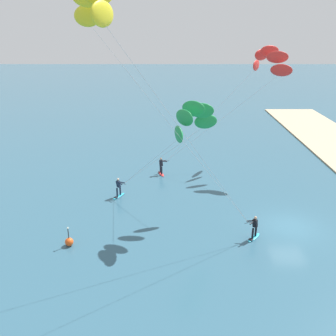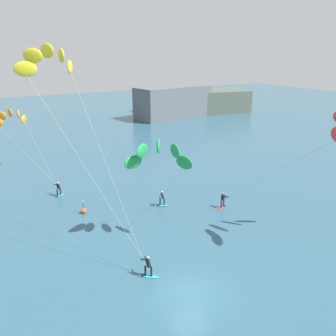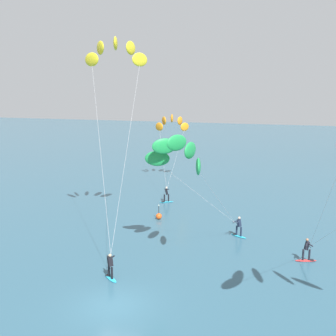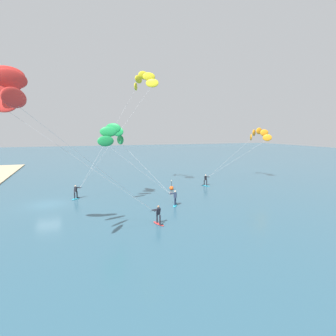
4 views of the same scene
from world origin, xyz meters
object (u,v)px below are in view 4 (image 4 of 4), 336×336
Objects in this scene: kitesurfer_nearshore at (141,85)px; kitesurfer_far_out at (15,95)px; kitesurfer_mid_water at (257,136)px; kitesurfer_downwind at (116,137)px; marker_buoy at (171,188)px.

kitesurfer_nearshore is 22.46m from kitesurfer_far_out.
kitesurfer_mid_water is 25.64m from kitesurfer_downwind.
kitesurfer_mid_water is 18.05m from marker_buoy.
kitesurfer_mid_water is at bearing 108.10° from kitesurfer_downwind.
kitesurfer_far_out is 24.57m from marker_buoy.
marker_buoy is at bearing -77.18° from kitesurfer_mid_water.
kitesurfer_mid_water reaches higher than marker_buoy.
marker_buoy is (2.42, 3.50, -13.92)m from kitesurfer_nearshore.
kitesurfer_far_out is 1.39× the size of kitesurfer_downwind.
kitesurfer_downwind is (6.67, -4.58, -6.83)m from kitesurfer_nearshore.
kitesurfer_far_out is at bearing -44.92° from marker_buoy.
kitesurfer_mid_water is at bearing 102.82° from marker_buoy.
kitesurfer_nearshore reaches higher than kitesurfer_far_out.
kitesurfer_downwind reaches higher than kitesurfer_mid_water.
kitesurfer_nearshore is 21.06m from kitesurfer_mid_water.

